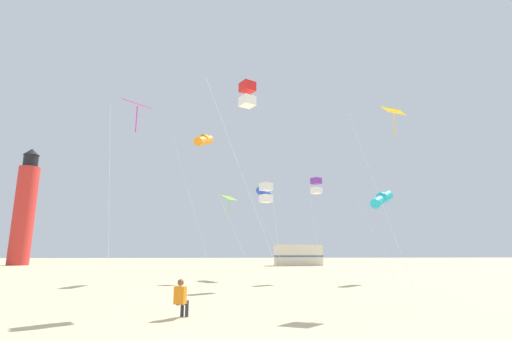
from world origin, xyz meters
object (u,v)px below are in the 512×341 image
kite_diamond_magenta (136,110)px  kite_tube_blue (264,193)px  kite_box_white (266,193)px  kite_tube_cyan (382,199)px  kite_tube_orange (204,140)px  kite_box_scarlet (247,95)px  kite_box_violet (316,186)px  kite_diamond_gold (393,117)px  kite_diamond_lime (230,201)px  kite_flyer_standing (181,297)px  rv_van_cream (298,255)px  lighthouse_distant (25,209)px

kite_diamond_magenta → kite_tube_blue: bearing=66.8°
kite_box_white → kite_tube_cyan: kite_tube_cyan is taller
kite_tube_cyan → kite_tube_orange: size_ratio=0.56×
kite_tube_blue → kite_box_scarlet: kite_box_scarlet is taller
kite_box_violet → kite_diamond_gold: bearing=-84.9°
kite_tube_blue → kite_tube_orange: size_ratio=0.64×
kite_box_violet → kite_diamond_lime: (-6.23, 0.01, -1.13)m
kite_box_scarlet → kite_flyer_standing: bearing=-119.9°
kite_diamond_gold → kite_diamond_lime: bearing=123.2°
kite_box_scarlet → kite_tube_orange: kite_tube_orange is taller
kite_flyer_standing → kite_diamond_lime: (1.36, 14.06, 4.85)m
kite_box_white → kite_tube_cyan: size_ratio=0.95×
rv_van_cream → kite_diamond_gold: bearing=-97.2°
kite_diamond_lime → kite_diamond_magenta: size_ratio=0.73×
kite_box_violet → lighthouse_distant: (-35.75, 29.40, 1.24)m
kite_flyer_standing → lighthouse_distant: lighthouse_distant is taller
kite_box_white → kite_tube_orange: kite_tube_orange is taller
kite_diamond_gold → kite_tube_cyan: 10.70m
kite_flyer_standing → kite_box_white: kite_box_white is taller
kite_tube_cyan → kite_diamond_magenta: bearing=-143.0°
kite_flyer_standing → lighthouse_distant: 52.28m
kite_diamond_magenta → kite_tube_orange: (1.64, 13.81, 2.94)m
kite_diamond_magenta → kite_tube_orange: bearing=83.2°
lighthouse_distant → kite_tube_blue: bearing=-39.3°
kite_diamond_lime → kite_box_scarlet: bearing=-85.5°
kite_diamond_lime → kite_box_scarlet: (0.81, -10.29, 3.55)m
kite_box_violet → kite_box_scarlet: bearing=-117.8°
kite_tube_cyan → lighthouse_distant: size_ratio=0.37×
kite_box_violet → kite_tube_cyan: 4.59m
kite_diamond_magenta → kite_box_violet: bearing=50.0°
kite_tube_blue → kite_diamond_magenta: 16.26m
kite_diamond_magenta → kite_tube_orange: size_ratio=0.72×
kite_box_white → kite_tube_orange: size_ratio=0.53×
rv_van_cream → kite_tube_orange: bearing=-119.3°
kite_flyer_standing → kite_diamond_magenta: bearing=-23.2°
kite_box_scarlet → rv_van_cream: (8.56, 36.24, -7.63)m
kite_tube_orange → kite_diamond_gold: bearing=-54.3°
kite_diamond_lime → kite_tube_blue: bearing=48.4°
kite_tube_orange → rv_van_cream: 28.13m
kite_box_white → kite_tube_blue: bearing=86.1°
rv_van_cream → kite_box_white: bearing=-107.1°
kite_tube_cyan → kite_diamond_lime: 10.61m
kite_box_scarlet → lighthouse_distant: (-30.32, 39.68, -1.18)m
lighthouse_distant → kite_box_scarlet: bearing=-52.6°
kite_box_scarlet → kite_box_violet: bearing=62.2°
kite_tube_blue → kite_diamond_magenta: kite_diamond_magenta is taller
kite_diamond_gold → lighthouse_distant: 54.64m
kite_tube_blue → lighthouse_distant: (-32.19, 26.37, 1.34)m
kite_flyer_standing → rv_van_cream: 41.44m
kite_box_white → kite_diamond_magenta: (-5.87, -7.09, 2.19)m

